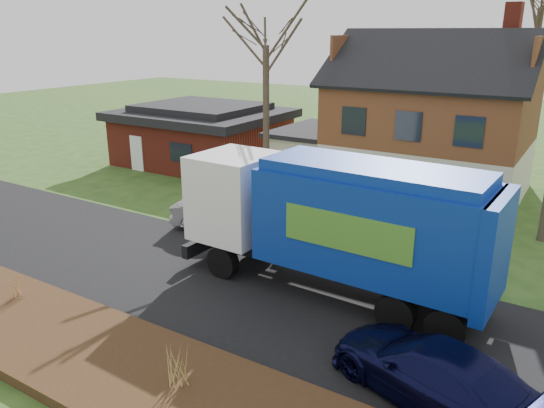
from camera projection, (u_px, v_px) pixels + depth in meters
The scene contains 11 objects.
ground at pixel (239, 287), 17.42m from camera, with size 120.00×120.00×0.00m, color #274818.
road at pixel (239, 286), 17.42m from camera, with size 80.00×7.00×0.02m, color black.
mulch_verge at pixel (115, 365), 13.10m from camera, with size 80.00×3.50×0.30m, color black.
main_house at pixel (422, 114), 26.63m from camera, with size 12.95×8.95×9.26m.
ranch_house at pixel (203, 134), 33.37m from camera, with size 9.80×8.20×3.70m.
garbage_truck at pixel (339, 219), 16.26m from camera, with size 10.27×3.07×4.36m.
silver_sedan at pixel (227, 213), 22.17m from camera, with size 1.59×4.56×1.50m, color #A2A4AA.
navy_wagon at pixel (433, 372), 11.87m from camera, with size 2.06×5.08×1.47m, color black.
tree_front_west at pixel (266, 20), 23.82m from camera, with size 3.46×3.46×10.27m.
grass_clump_west at pixel (14, 284), 15.94m from camera, with size 0.34×0.28×0.90m.
grass_clump_mid at pixel (179, 363), 12.08m from camera, with size 0.36×0.30×1.01m.
Camera 1 is at (9.23, -12.75, 8.02)m, focal length 35.00 mm.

